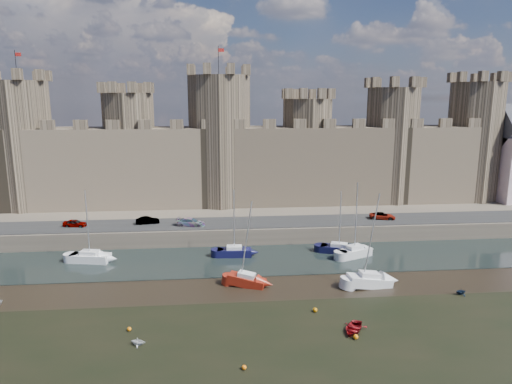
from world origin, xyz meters
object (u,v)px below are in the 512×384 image
car_2 (191,222)px  sailboat_4 (247,280)px  car_0 (75,223)px  car_1 (148,221)px  car_3 (382,216)px  sailboat_0 (90,257)px  sailboat_3 (339,248)px  sailboat_2 (355,251)px  sailboat_1 (234,251)px  sailboat_5 (369,280)px

car_2 → sailboat_4: 19.01m
car_0 → car_1: bearing=-78.4°
car_1 → car_3: size_ratio=0.87×
car_0 → car_3: car_0 is taller
car_3 → sailboat_0: bearing=116.3°
car_0 → sailboat_3: 39.51m
sailboat_0 → sailboat_2: sailboat_2 is taller
car_3 → sailboat_0: (-43.54, -8.95, -2.29)m
car_3 → sailboat_3: (-9.32, -8.37, -2.35)m
sailboat_0 → sailboat_4: sailboat_4 is taller
car_3 → sailboat_1: (-24.17, -8.45, -2.31)m
car_3 → sailboat_2: bearing=157.8°
car_2 → car_3: bearing=-76.0°
sailboat_4 → car_1: bearing=145.8°
sailboat_0 → sailboat_4: bearing=-14.6°
sailboat_3 → sailboat_4: size_ratio=0.88×
car_3 → sailboat_1: 25.71m
sailboat_1 → sailboat_3: sailboat_1 is taller
sailboat_2 → sailboat_3: (-1.70, 1.80, -0.12)m
sailboat_1 → sailboat_4: size_ratio=0.92×
sailboat_4 → sailboat_3: bearing=56.2°
sailboat_2 → sailboat_5: bearing=-121.1°
car_0 → car_1: car_0 is taller
sailboat_2 → sailboat_4: sailboat_2 is taller
car_3 → sailboat_2: size_ratio=0.39×
car_1 → car_2: size_ratio=0.82×
car_0 → sailboat_5: (38.95, -20.02, -2.30)m
car_2 → sailboat_4: (7.25, -17.41, -2.38)m
car_0 → car_1: size_ratio=0.98×
sailboat_2 → car_0: bearing=142.4°
sailboat_0 → car_3: bearing=22.4°
sailboat_2 → sailboat_4: bearing=-175.0°
car_1 → sailboat_4: 23.83m
sailboat_2 → sailboat_5: sailboat_5 is taller
car_2 → sailboat_2: bearing=-99.7°
car_0 → sailboat_2: bearing=-95.8°
sailboat_4 → sailboat_5: sailboat_5 is taller
sailboat_3 → sailboat_5: bearing=-67.2°
sailboat_2 → sailboat_4: (-15.56, -8.47, -0.08)m
car_2 → sailboat_1: 9.84m
sailboat_0 → sailboat_1: sailboat_0 is taller
sailboat_3 → sailboat_4: (-13.86, -10.27, 0.03)m
sailboat_0 → sailboat_1: 19.38m
car_3 → sailboat_2: (-7.61, -10.17, -2.24)m
sailboat_2 → sailboat_4: 17.72m
car_0 → sailboat_3: bearing=-93.9°
sailboat_1 → sailboat_3: 14.85m
sailboat_2 → car_2: bearing=135.0°
car_1 → sailboat_0: 11.65m
car_0 → sailboat_5: 43.85m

